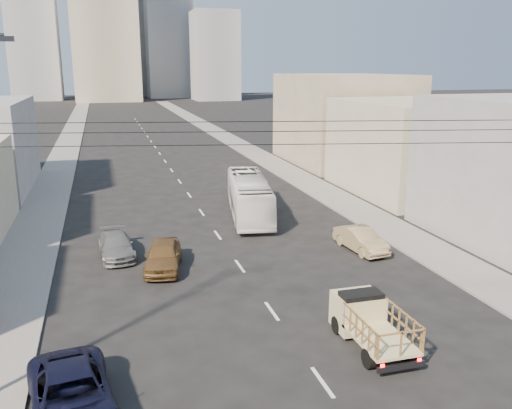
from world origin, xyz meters
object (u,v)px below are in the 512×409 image
sedan_tan (361,240)px  sedan_grey (116,246)px  sedan_brown (163,255)px  flatbed_pickup (370,319)px  navy_pickup (72,397)px  city_bus (249,196)px

sedan_tan → sedan_grey: (-14.33, 3.01, -0.03)m
sedan_brown → sedan_tan: size_ratio=1.09×
sedan_brown → flatbed_pickup: bearing=-45.7°
navy_pickup → city_bus: city_bus is taller
flatbed_pickup → sedan_grey: 16.54m
navy_pickup → sedan_brown: size_ratio=1.19×
flatbed_pickup → sedan_tan: size_ratio=1.03×
flatbed_pickup → sedan_brown: size_ratio=0.94×
navy_pickup → sedan_tan: (16.18, 12.24, -0.07)m
sedan_tan → flatbed_pickup: bearing=-121.1°
flatbed_pickup → sedan_brown: flatbed_pickup is taller
sedan_grey → sedan_brown: bearing=-53.3°
navy_pickup → sedan_tan: 20.29m
city_bus → sedan_brown: size_ratio=2.36×
sedan_tan → sedan_grey: size_ratio=0.92×
sedan_grey → flatbed_pickup: bearing=-59.0°
navy_pickup → city_bus: size_ratio=0.50×
city_bus → sedan_grey: city_bus is taller
sedan_brown → sedan_grey: size_ratio=1.01×
navy_pickup → sedan_tan: navy_pickup is taller
sedan_brown → sedan_grey: bearing=141.7°
city_bus → flatbed_pickup: bearing=-81.4°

